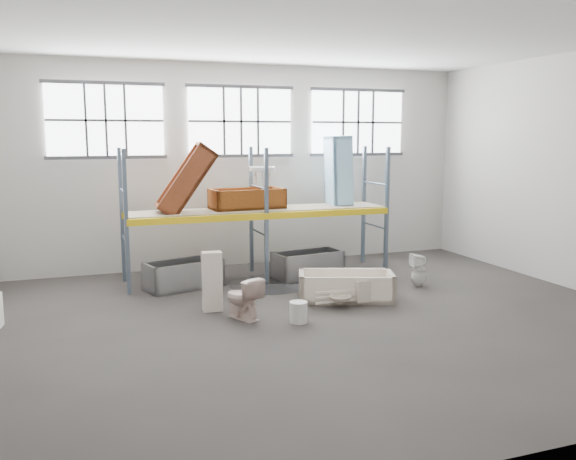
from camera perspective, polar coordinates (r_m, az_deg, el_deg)
name	(u,v)px	position (r m, az deg, el deg)	size (l,w,h in m)	color
floor	(316,322)	(10.89, 2.71, -8.74)	(12.00, 10.00, 0.10)	#403B38
ceiling	(319,27)	(10.52, 2.93, 18.76)	(12.00, 10.00, 0.10)	silver
wall_back	(240,166)	(15.17, -4.58, 6.09)	(12.00, 0.10, 5.00)	#BAB5AC
wall_front	(523,217)	(6.08, 21.45, 1.12)	(12.00, 0.10, 5.00)	#ADA9A2
window_left	(106,120)	(14.53, -16.97, 9.95)	(2.60, 0.04, 1.60)	white
window_mid	(241,121)	(15.05, -4.52, 10.26)	(2.60, 0.04, 1.60)	white
window_right	(358,122)	(16.20, 6.64, 10.14)	(2.60, 0.04, 1.60)	white
rack_upright_la	(126,223)	(12.63, -15.13, 0.66)	(0.08, 0.08, 3.00)	slate
rack_upright_lb	(122,215)	(13.82, -15.55, 1.34)	(0.08, 0.08, 3.00)	slate
rack_upright_ma	(266,216)	(13.21, -2.06, 1.33)	(0.08, 0.08, 3.00)	slate
rack_upright_mb	(251,210)	(14.35, -3.53, 1.93)	(0.08, 0.08, 3.00)	slate
rack_upright_ra	(387,210)	(14.40, 9.38, 1.85)	(0.08, 0.08, 3.00)	slate
rack_upright_rb	(364,205)	(15.46, 7.22, 2.38)	(0.08, 0.08, 3.00)	slate
rack_beam_front	(266,216)	(13.21, -2.06, 1.33)	(6.00, 0.10, 0.14)	yellow
rack_beam_back	(251,210)	(14.35, -3.53, 1.93)	(6.00, 0.10, 0.14)	yellow
shelf_deck	(258,209)	(13.77, -2.83, 1.97)	(5.90, 1.10, 0.03)	gray
wet_patch	(270,284)	(13.31, -1.76, -5.19)	(1.80, 1.80, 0.00)	black
bathtub_beige	(346,286)	(12.10, 5.53, -5.34)	(1.88, 0.88, 0.55)	#EEDEC8
cistern_spare	(366,291)	(11.79, 7.41, -5.74)	(0.44, 0.21, 0.42)	beige
sink_in_tub	(340,300)	(11.54, 4.97, -6.64)	(0.44, 0.44, 0.15)	beige
toilet_beige	(243,298)	(10.83, -4.33, -6.44)	(0.43, 0.76, 0.77)	beige
cistern_tall	(212,281)	(11.32, -7.24, -4.88)	(0.36, 0.24, 1.12)	silver
toilet_white	(419,270)	(13.37, 12.34, -3.74)	(0.33, 0.34, 0.73)	white
steel_tub_left	(184,274)	(13.14, -9.89, -4.18)	(1.63, 0.76, 0.60)	#A0A3A7
steel_tub_right	(308,264)	(14.01, 1.89, -3.24)	(1.60, 0.75, 0.59)	#97999E
rust_tub_flat	(247,199)	(13.82, -3.91, 2.98)	(1.67, 0.78, 0.47)	brown
rust_tub_tilted	(186,180)	(13.32, -9.67, 4.70)	(1.69, 0.79, 0.48)	maroon
sink_on_shelf	(263,188)	(13.51, -2.44, 4.03)	(0.59, 0.45, 0.52)	white
blue_tub_upright	(338,171)	(14.66, 4.81, 5.58)	(1.70, 0.80, 0.48)	#94CCF1
bucket	(298,312)	(10.64, 1.00, -7.82)	(0.32, 0.32, 0.37)	silver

